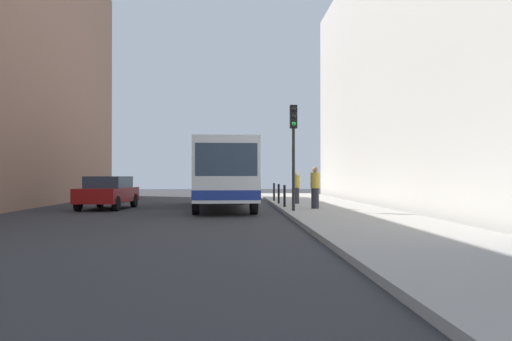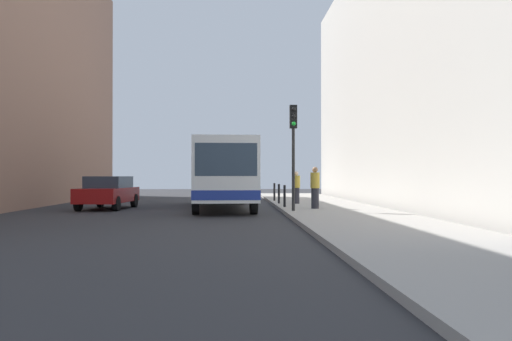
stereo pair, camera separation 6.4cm
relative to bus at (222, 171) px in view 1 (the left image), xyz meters
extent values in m
plane|color=#2D2D30|center=(-0.71, -2.67, -1.73)|extent=(80.00, 80.00, 0.00)
cube|color=#9E9991|center=(4.69, -2.67, -1.65)|extent=(4.40, 40.00, 0.15)
cube|color=#BCB7AD|center=(10.79, 1.33, 4.96)|extent=(7.00, 32.00, 13.36)
cube|color=white|center=(0.00, -0.11, 0.02)|extent=(3.00, 11.10, 2.50)
cube|color=navy|center=(0.00, -0.11, -0.93)|extent=(3.02, 11.12, 0.36)
cube|color=#2D3D4C|center=(0.26, -5.58, 0.37)|extent=(2.26, 0.16, 1.20)
cube|color=#2D3D4C|center=(-0.02, 0.39, 0.37)|extent=(2.95, 9.51, 1.00)
cylinder|color=black|center=(1.31, -3.95, -1.23)|extent=(0.33, 1.01, 1.00)
cylinder|color=black|center=(-0.95, -4.05, -1.23)|extent=(0.33, 1.01, 1.00)
cylinder|color=black|center=(0.96, 3.84, -1.23)|extent=(0.33, 1.01, 1.00)
cylinder|color=black|center=(-1.30, 3.74, -1.23)|extent=(0.33, 1.01, 1.00)
cube|color=maroon|center=(-5.17, -0.25, -1.09)|extent=(2.14, 4.53, 0.64)
cube|color=#2D3D4C|center=(-5.15, -0.10, -0.51)|extent=(1.79, 2.58, 0.52)
cylinder|color=black|center=(-4.47, -1.81, -1.41)|extent=(0.27, 0.66, 0.64)
cylinder|color=black|center=(-6.10, -1.68, -1.41)|extent=(0.27, 0.66, 0.64)
cylinder|color=black|center=(-4.23, 1.18, -1.41)|extent=(0.27, 0.66, 0.64)
cylinder|color=black|center=(-5.87, 1.31, -1.41)|extent=(0.27, 0.66, 0.64)
cylinder|color=black|center=(2.84, -4.25, 0.02)|extent=(0.12, 0.12, 3.20)
cube|color=black|center=(2.84, -4.25, 2.07)|extent=(0.28, 0.24, 0.90)
sphere|color=black|center=(2.84, -4.38, 2.35)|extent=(0.16, 0.16, 0.16)
sphere|color=black|center=(2.84, -4.38, 2.07)|extent=(0.16, 0.16, 0.16)
sphere|color=green|center=(2.84, -4.38, 1.79)|extent=(0.16, 0.16, 0.16)
cylinder|color=black|center=(2.74, -1.58, -1.10)|extent=(0.11, 0.11, 0.95)
cylinder|color=black|center=(2.74, 1.50, -1.10)|extent=(0.11, 0.11, 0.95)
cylinder|color=black|center=(2.74, 4.57, -1.10)|extent=(0.11, 0.11, 0.95)
cylinder|color=#26262D|center=(3.90, -2.80, -1.15)|extent=(0.32, 0.32, 0.84)
cylinder|color=gold|center=(3.90, -2.80, -0.41)|extent=(0.38, 0.38, 0.65)
sphere|color=#8C6647|center=(3.90, -2.80, 0.03)|extent=(0.23, 0.23, 0.23)
cylinder|color=#26262D|center=(3.57, 1.30, -1.19)|extent=(0.32, 0.32, 0.77)
cylinder|color=gold|center=(3.57, 1.30, -0.51)|extent=(0.38, 0.38, 0.59)
sphere|color=beige|center=(3.57, 1.30, -0.10)|extent=(0.21, 0.21, 0.21)
camera|label=1|loc=(0.47, -26.04, -0.21)|focal=39.63mm
camera|label=2|loc=(0.53, -26.04, -0.21)|focal=39.63mm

